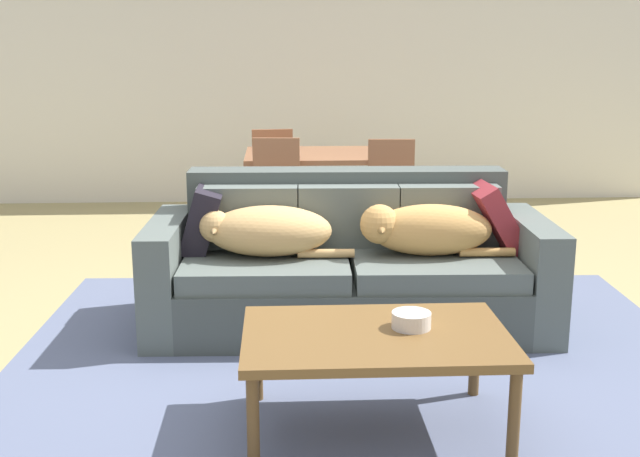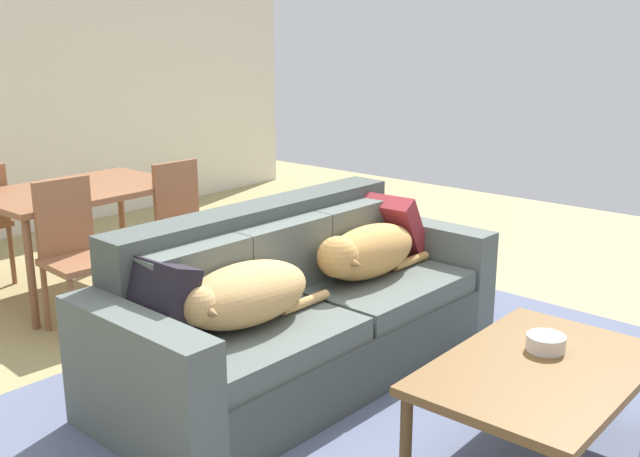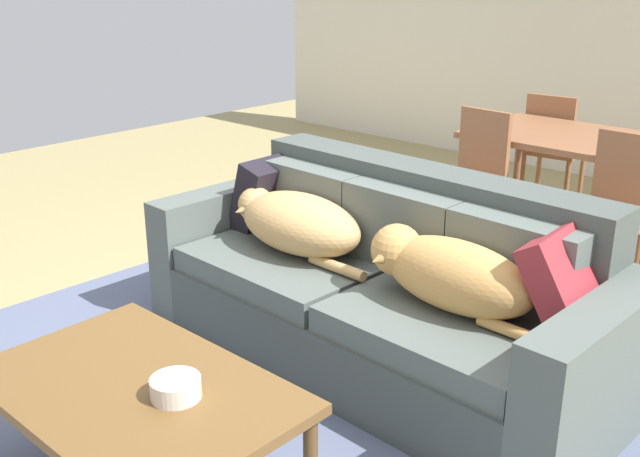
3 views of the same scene
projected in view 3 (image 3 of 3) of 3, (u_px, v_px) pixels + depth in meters
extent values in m
plane|color=tan|center=(317.00, 352.00, 3.66)|extent=(10.00, 10.00, 0.00)
cube|color=slate|center=(278.00, 417.00, 3.13)|extent=(3.76, 3.35, 0.01)
cube|color=#444C47|center=(375.00, 330.00, 3.53)|extent=(1.95, 1.00, 0.33)
cube|color=#535C57|center=(303.00, 259.00, 3.77)|extent=(0.96, 0.94, 0.12)
cube|color=#535C57|center=(464.00, 319.00, 3.13)|extent=(0.96, 0.94, 0.12)
cube|color=#444C47|center=(425.00, 212.00, 3.59)|extent=(1.93, 0.30, 0.44)
cube|color=#535C57|center=(310.00, 201.00, 3.87)|extent=(0.60, 0.18, 0.37)
cube|color=#535C57|center=(400.00, 228.00, 3.48)|extent=(0.60, 0.18, 0.37)
cube|color=#535C57|center=(514.00, 262.00, 3.08)|extent=(0.60, 0.18, 0.37)
cube|color=#535C57|center=(231.00, 243.00, 4.17)|extent=(0.22, 0.95, 0.65)
cube|color=#535C57|center=(594.00, 385.00, 2.78)|extent=(0.22, 0.95, 0.65)
ellipsoid|color=tan|center=(300.00, 223.00, 3.66)|extent=(0.73, 0.42, 0.29)
sphere|color=tan|center=(256.00, 205.00, 3.83)|extent=(0.18, 0.18, 0.18)
cone|color=olive|center=(244.00, 210.00, 3.78)|extent=(0.09, 0.10, 0.08)
cylinder|color=tan|center=(337.00, 267.00, 3.43)|extent=(0.32, 0.06, 0.05)
ellipsoid|color=tan|center=(457.00, 276.00, 3.04)|extent=(0.71, 0.32, 0.30)
sphere|color=tan|center=(397.00, 250.00, 3.21)|extent=(0.23, 0.23, 0.23)
cone|color=olive|center=(382.00, 258.00, 3.15)|extent=(0.10, 0.13, 0.10)
cylinder|color=tan|center=(515.00, 332.00, 2.83)|extent=(0.32, 0.06, 0.05)
cube|color=black|center=(269.00, 194.00, 4.02)|extent=(0.26, 0.38, 0.41)
cube|color=maroon|center=(570.00, 283.00, 2.88)|extent=(0.33, 0.43, 0.42)
cube|color=brown|center=(136.00, 391.00, 2.54)|extent=(1.12, 0.74, 0.04)
cylinder|color=brown|center=(134.00, 363.00, 3.16)|extent=(0.05, 0.05, 0.41)
cylinder|color=silver|center=(176.00, 388.00, 2.45)|extent=(0.17, 0.17, 0.07)
cube|color=brown|center=(577.00, 139.00, 4.80)|extent=(1.30, 0.87, 0.04)
cylinder|color=brown|center=(461.00, 189.00, 5.04)|extent=(0.05, 0.05, 0.71)
cylinder|color=brown|center=(640.00, 230.00, 4.28)|extent=(0.05, 0.05, 0.71)
cylinder|color=brown|center=(517.00, 167.00, 5.57)|extent=(0.05, 0.05, 0.71)
cube|color=brown|center=(464.00, 190.00, 4.70)|extent=(0.43, 0.43, 0.04)
cube|color=brown|center=(484.00, 146.00, 4.73)|extent=(0.36, 0.06, 0.47)
cylinder|color=brown|center=(424.00, 225.00, 4.79)|extent=(0.04, 0.04, 0.42)
cylinder|color=brown|center=(467.00, 238.00, 4.55)|extent=(0.04, 0.04, 0.42)
cylinder|color=brown|center=(457.00, 213.00, 5.01)|extent=(0.04, 0.04, 0.42)
cylinder|color=brown|center=(500.00, 226.00, 4.77)|extent=(0.04, 0.04, 0.42)
cube|color=brown|center=(605.00, 221.00, 4.15)|extent=(0.42, 0.42, 0.04)
cube|color=brown|center=(626.00, 173.00, 4.19)|extent=(0.36, 0.06, 0.45)
cylinder|color=brown|center=(557.00, 260.00, 4.23)|extent=(0.04, 0.04, 0.42)
cylinder|color=brown|center=(615.00, 277.00, 4.00)|extent=(0.04, 0.04, 0.42)
cylinder|color=brown|center=(586.00, 245.00, 4.46)|extent=(0.04, 0.04, 0.42)
cube|color=brown|center=(555.00, 150.00, 5.64)|extent=(0.44, 0.44, 0.04)
cube|color=brown|center=(549.00, 124.00, 5.43)|extent=(0.36, 0.08, 0.41)
cylinder|color=brown|center=(581.00, 179.00, 5.76)|extent=(0.04, 0.04, 0.44)
cylinder|color=brown|center=(538.00, 172.00, 5.95)|extent=(0.04, 0.04, 0.44)
cylinder|color=brown|center=(566.00, 189.00, 5.50)|extent=(0.04, 0.04, 0.44)
cylinder|color=brown|center=(522.00, 182.00, 5.69)|extent=(0.04, 0.04, 0.44)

